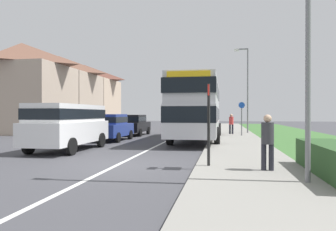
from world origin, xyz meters
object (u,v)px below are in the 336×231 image
at_px(cycle_route_sign, 242,117).
at_px(parked_car_black, 133,124).
at_px(double_decker_bus, 198,106).
at_px(parked_car_blue, 110,126).
at_px(bus_stop_sign, 209,119).
at_px(street_lamp_mid, 246,85).
at_px(pedestrian_at_stop, 268,140).
at_px(pedestrian_walking_away, 231,123).
at_px(parked_van_white, 68,123).

bearing_deg(cycle_route_sign, parked_car_black, 175.54).
xyz_separation_m(double_decker_bus, parked_car_blue, (-5.37, -1.00, -1.23)).
distance_m(bus_stop_sign, street_lamp_mid, 16.91).
xyz_separation_m(parked_car_black, pedestrian_at_stop, (8.15, -14.29, 0.09)).
distance_m(parked_car_blue, parked_car_black, 4.92).
xyz_separation_m(parked_car_blue, pedestrian_at_stop, (8.14, -9.37, 0.07)).
bearing_deg(parked_car_blue, parked_car_black, 90.11).
height_order(double_decker_bus, bus_stop_sign, double_decker_bus).
xyz_separation_m(parked_car_black, pedestrian_walking_away, (7.56, 1.07, 0.09)).
relative_size(pedestrian_walking_away, cycle_route_sign, 0.66).
xyz_separation_m(pedestrian_at_stop, pedestrian_walking_away, (-0.60, 15.35, 0.00)).
height_order(parked_car_blue, cycle_route_sign, cycle_route_sign).
relative_size(parked_van_white, cycle_route_sign, 1.97).
height_order(double_decker_bus, parked_car_blue, double_decker_bus).
height_order(parked_van_white, street_lamp_mid, street_lamp_mid).
distance_m(double_decker_bus, parked_car_blue, 5.60).
relative_size(bus_stop_sign, street_lamp_mid, 0.37).
bearing_deg(pedestrian_at_stop, bus_stop_sign, 163.29).
xyz_separation_m(parked_van_white, street_lamp_mid, (8.89, 12.82, 2.80)).
bearing_deg(double_decker_bus, parked_car_blue, -169.46).
xyz_separation_m(pedestrian_at_stop, bus_stop_sign, (-1.64, 0.49, 0.56)).
xyz_separation_m(parked_car_blue, pedestrian_walking_away, (7.55, 5.98, 0.07)).
bearing_deg(parked_van_white, parked_car_black, 89.55).
bearing_deg(pedestrian_walking_away, double_decker_bus, -113.63).
distance_m(parked_van_white, street_lamp_mid, 15.85).
distance_m(parked_car_blue, cycle_route_sign, 9.29).
height_order(parked_car_black, bus_stop_sign, bus_stop_sign).
relative_size(parked_van_white, parked_car_blue, 1.25).
relative_size(double_decker_bus, parked_car_black, 2.60).
relative_size(pedestrian_at_stop, street_lamp_mid, 0.24).
bearing_deg(pedestrian_walking_away, parked_van_white, -124.47).
height_order(double_decker_bus, parked_car_black, double_decker_bus).
height_order(pedestrian_at_stop, pedestrian_walking_away, same).
bearing_deg(pedestrian_at_stop, pedestrian_walking_away, 92.23).
bearing_deg(pedestrian_at_stop, parked_car_blue, 131.00).
bearing_deg(parked_car_blue, street_lamp_mid, 41.10).
distance_m(parked_car_blue, pedestrian_at_stop, 12.42).
bearing_deg(bus_stop_sign, cycle_route_sign, 82.50).
distance_m(parked_van_white, pedestrian_at_stop, 9.26).
distance_m(parked_van_white, parked_car_blue, 5.15).
relative_size(double_decker_bus, bus_stop_sign, 4.14).
bearing_deg(bus_stop_sign, parked_car_black, 115.27).
xyz_separation_m(bus_stop_sign, cycle_route_sign, (1.73, 13.15, -0.11)).
relative_size(double_decker_bus, pedestrian_at_stop, 6.45).
xyz_separation_m(double_decker_bus, parked_van_white, (-5.46, -6.14, -0.88)).
distance_m(double_decker_bus, pedestrian_at_stop, 10.80).
height_order(pedestrian_walking_away, cycle_route_sign, cycle_route_sign).
bearing_deg(double_decker_bus, street_lamp_mid, 62.80).
bearing_deg(street_lamp_mid, pedestrian_at_stop, -92.21).
bearing_deg(pedestrian_walking_away, parked_car_black, -171.97).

